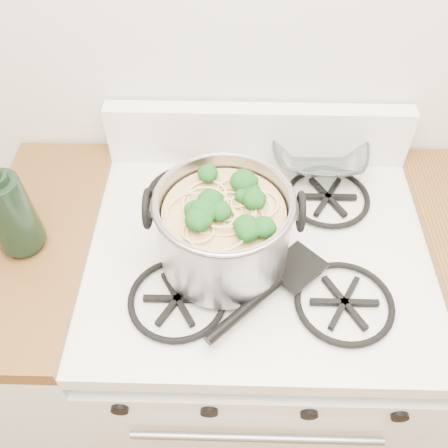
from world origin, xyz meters
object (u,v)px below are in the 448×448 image
Objects in this scene: spatula at (297,265)px; stock_pot at (224,229)px; gas_range at (251,346)px; bottle at (6,203)px; glass_bowl at (318,156)px.

stock_pot is at bearing -145.30° from spatula.
stock_pot reaches higher than gas_range.
stock_pot is at bearing -150.54° from gas_range.
spatula is 1.16× the size of bottle.
gas_range is at bearing -119.33° from glass_bowl.
glass_bowl is (0.08, 0.35, 0.00)m from spatula.
spatula is 0.61m from bottle.
stock_pot is at bearing -126.01° from glass_bowl.
spatula is at bearing -102.76° from glass_bowl.
bottle is at bearing -177.89° from gas_range.
spatula is (0.15, -0.03, -0.08)m from stock_pot.
bottle is (-0.52, -0.02, 0.62)m from gas_range.
gas_range is 3.46× the size of bottle.
stock_pot is 1.15× the size of bottle.
stock_pot is (-0.08, -0.04, 0.58)m from gas_range.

